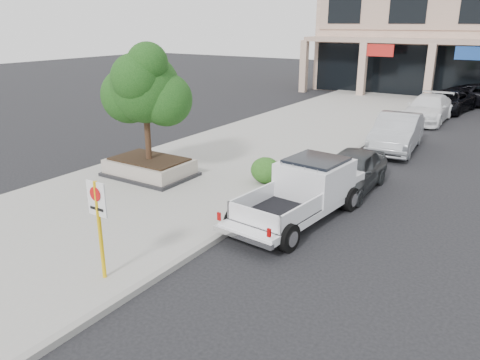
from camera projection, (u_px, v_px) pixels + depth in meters
name	position (u px, v px, depth m)	size (l,w,h in m)	color
ground	(266.00, 256.00, 11.89)	(120.00, 120.00, 0.00)	black
sidewalk	(224.00, 163.00, 19.47)	(8.00, 52.00, 0.15)	gray
curb	(311.00, 179.00, 17.43)	(0.20, 52.00, 0.15)	gray
planter	(150.00, 167.00, 17.49)	(3.20, 2.20, 0.68)	black
planter_tree	(150.00, 88.00, 16.60)	(2.90, 2.55, 4.00)	black
no_parking_sign	(98.00, 217.00, 10.13)	(0.55, 0.09, 2.30)	#ECB80C
hedge	(266.00, 170.00, 16.67)	(1.10, 0.99, 0.94)	#1F4313
pickup_truck	(298.00, 194.00, 13.72)	(2.02, 5.45, 1.71)	white
curb_car_a	(351.00, 171.00, 16.28)	(1.70, 4.22, 1.44)	#333638
curb_car_b	(397.00, 132.00, 21.41)	(1.76, 5.05, 1.66)	#ADB0B6
curb_car_c	(428.00, 109.00, 27.56)	(2.18, 5.35, 1.55)	white
curb_car_d	(448.00, 101.00, 30.54)	(2.37, 5.13, 1.43)	black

